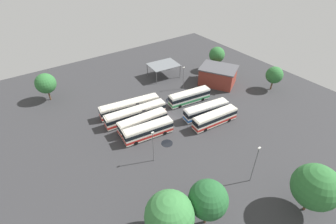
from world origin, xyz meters
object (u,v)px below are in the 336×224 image
(depot_building, at_px, (218,76))
(tree_northwest, at_px, (316,187))
(tree_south_edge, at_px, (46,83))
(tree_east_edge, at_px, (170,215))
(bus_row1_slot1, at_px, (136,114))
(bus_row1_slot3, at_px, (148,131))
(lamp_post_by_building, at_px, (183,77))
(lamp_post_far_corner, at_px, (255,163))
(bus_row0_slot4, at_px, (215,118))
(tree_northeast, at_px, (274,75))
(tree_north_edge, at_px, (208,199))
(tree_west_edge, at_px, (217,55))
(bus_row1_slot2, at_px, (143,122))
(lamp_post_mid_lot, at_px, (153,145))
(maintenance_shelter, at_px, (164,65))
(bus_row0_slot1, at_px, (189,97))
(bus_row0_slot3, at_px, (206,110))
(bus_row1_slot0, at_px, (130,107))

(depot_building, bearing_deg, tree_northwest, 65.14)
(tree_south_edge, height_order, tree_east_edge, tree_east_edge)
(bus_row1_slot1, relative_size, bus_row1_slot3, 1.33)
(depot_building, xyz_separation_m, lamp_post_by_building, (10.96, -3.64, 1.22))
(lamp_post_far_corner, bearing_deg, lamp_post_by_building, -107.18)
(bus_row0_slot4, distance_m, tree_northeast, 26.64)
(tree_north_edge, relative_size, tree_northwest, 0.94)
(lamp_post_far_corner, relative_size, tree_west_edge, 1.07)
(bus_row1_slot3, height_order, lamp_post_by_building, lamp_post_by_building)
(bus_row1_slot2, xyz_separation_m, depot_building, (-30.76, -5.80, 0.98))
(tree_east_edge, bearing_deg, tree_west_edge, -140.52)
(tree_west_edge, bearing_deg, lamp_post_by_building, 12.46)
(tree_northeast, height_order, tree_west_edge, tree_west_edge)
(tree_west_edge, bearing_deg, lamp_post_mid_lot, 30.44)
(tree_north_edge, xyz_separation_m, tree_northwest, (-15.78, 8.17, -0.08))
(bus_row1_slot2, height_order, tree_west_edge, tree_west_edge)
(tree_south_edge, bearing_deg, depot_building, 155.74)
(maintenance_shelter, relative_size, lamp_post_by_building, 1.37)
(bus_row0_slot1, bearing_deg, lamp_post_by_building, -114.47)
(depot_building, xyz_separation_m, tree_west_edge, (-6.40, -7.48, 2.77))
(bus_row0_slot3, distance_m, bus_row1_slot1, 18.13)
(depot_building, relative_size, tree_north_edge, 1.46)
(bus_row1_slot2, distance_m, tree_northwest, 37.61)
(bus_row1_slot2, relative_size, lamp_post_mid_lot, 1.61)
(bus_row0_slot1, xyz_separation_m, tree_north_edge, (20.76, 29.73, 4.37))
(bus_row0_slot3, relative_size, bus_row1_slot2, 1.00)
(tree_north_edge, relative_size, tree_east_edge, 0.98)
(bus_row1_slot1, bearing_deg, lamp_post_by_building, -164.12)
(lamp_post_far_corner, bearing_deg, lamp_post_mid_lot, -50.63)
(bus_row1_slot3, xyz_separation_m, maintenance_shelter, (-20.11, -23.17, 2.29))
(bus_row0_slot3, height_order, tree_south_edge, tree_south_edge)
(maintenance_shelter, relative_size, tree_east_edge, 1.05)
(bus_row1_slot1, relative_size, tree_west_edge, 1.96)
(bus_row1_slot3, distance_m, lamp_post_far_corner, 24.48)
(bus_row1_slot1, distance_m, maintenance_shelter, 24.92)
(tree_northwest, bearing_deg, tree_east_edge, -23.67)
(maintenance_shelter, relative_size, tree_south_edge, 1.23)
(lamp_post_by_building, height_order, tree_northeast, tree_northeast)
(bus_row1_slot1, relative_size, tree_northeast, 2.19)
(lamp_post_mid_lot, bearing_deg, lamp_post_by_building, -139.33)
(lamp_post_by_building, bearing_deg, bus_row1_slot0, 5.39)
(bus_row0_slot4, bearing_deg, lamp_post_far_corner, 68.59)
(bus_row1_slot0, bearing_deg, bus_row1_slot2, 85.46)
(bus_row0_slot4, distance_m, bus_row1_slot3, 17.00)
(bus_row1_slot3, distance_m, tree_northwest, 34.46)
(bus_row0_slot3, height_order, bus_row1_slot0, same)
(lamp_post_mid_lot, distance_m, tree_west_edge, 47.36)
(maintenance_shelter, bearing_deg, tree_north_edge, 63.23)
(bus_row1_slot1, bearing_deg, lamp_post_mid_lot, 74.87)
(tree_northwest, bearing_deg, tree_northeast, -136.01)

